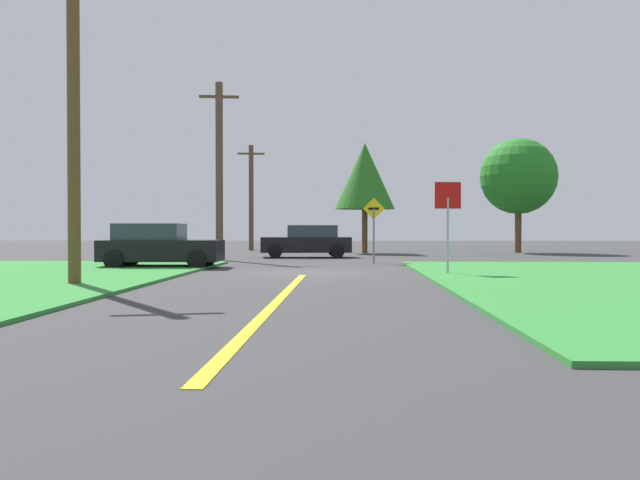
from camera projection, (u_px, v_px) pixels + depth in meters
The scene contains 11 objects.
ground_plane at pixel (305, 273), 20.57m from camera, with size 120.00×120.00×0.00m, color #383838.
lane_stripe_center at pixel (278, 300), 12.57m from camera, with size 0.20×14.00×0.01m, color yellow.
stop_sign at pixel (448, 209), 19.44m from camera, with size 0.81×0.14×2.85m.
car_approaching_junction at pixel (307, 241), 32.16m from camera, with size 4.65×2.30×1.62m.
parked_car_near_building at pixel (159, 246), 23.30m from camera, with size 4.35×2.22×1.62m.
utility_pole_near at pixel (74, 114), 15.72m from camera, with size 1.78×0.54×8.24m.
utility_pole_mid at pixel (219, 169), 29.28m from camera, with size 1.80×0.36×8.12m.
utility_pole_far at pixel (251, 196), 42.91m from camera, with size 1.80×0.32×7.05m.
direction_sign at pixel (374, 223), 26.54m from camera, with size 0.90×0.19×2.72m.
oak_tree_left at pixel (518, 177), 38.59m from camera, with size 4.56×4.56×6.90m.
pine_tree_center at pixel (365, 176), 37.63m from camera, with size 3.53×3.53×6.50m.
Camera 1 is at (1.36, -20.51, 1.40)m, focal length 35.96 mm.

